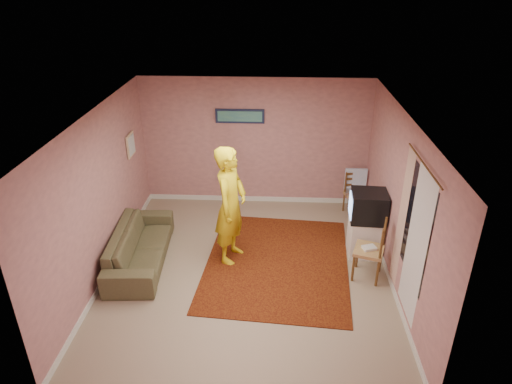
{
  "coord_description": "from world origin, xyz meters",
  "views": [
    {
      "loc": [
        0.43,
        -6.04,
        4.46
      ],
      "look_at": [
        0.1,
        0.6,
        1.15
      ],
      "focal_mm": 32.0,
      "sensor_mm": 36.0,
      "label": 1
    }
  ],
  "objects_px": {
    "crt_tv": "(368,206)",
    "sofa": "(140,246)",
    "chair_b": "(370,243)",
    "person": "(231,205)",
    "chair_a": "(356,190)",
    "tv_cabinet": "(365,237)"
  },
  "relations": [
    {
      "from": "person",
      "to": "crt_tv",
      "type": "bearing_deg",
      "value": -67.82
    },
    {
      "from": "chair_a",
      "to": "sofa",
      "type": "height_order",
      "value": "chair_a"
    },
    {
      "from": "person",
      "to": "sofa",
      "type": "bearing_deg",
      "value": 113.58
    },
    {
      "from": "chair_a",
      "to": "sofa",
      "type": "distance_m",
      "value": 4.22
    },
    {
      "from": "tv_cabinet",
      "to": "chair_a",
      "type": "relative_size",
      "value": 1.45
    },
    {
      "from": "tv_cabinet",
      "to": "person",
      "type": "height_order",
      "value": "person"
    },
    {
      "from": "tv_cabinet",
      "to": "crt_tv",
      "type": "xyz_separation_m",
      "value": [
        -0.01,
        0.0,
        0.59
      ]
    },
    {
      "from": "chair_b",
      "to": "sofa",
      "type": "bearing_deg",
      "value": -75.69
    },
    {
      "from": "tv_cabinet",
      "to": "chair_a",
      "type": "bearing_deg",
      "value": 88.22
    },
    {
      "from": "tv_cabinet",
      "to": "person",
      "type": "relative_size",
      "value": 0.34
    },
    {
      "from": "crt_tv",
      "to": "chair_a",
      "type": "height_order",
      "value": "crt_tv"
    },
    {
      "from": "chair_b",
      "to": "person",
      "type": "bearing_deg",
      "value": -83.0
    },
    {
      "from": "tv_cabinet",
      "to": "sofa",
      "type": "xyz_separation_m",
      "value": [
        -3.75,
        -0.42,
        -0.04
      ]
    },
    {
      "from": "sofa",
      "to": "person",
      "type": "height_order",
      "value": "person"
    },
    {
      "from": "crt_tv",
      "to": "sofa",
      "type": "relative_size",
      "value": 0.3
    },
    {
      "from": "crt_tv",
      "to": "person",
      "type": "height_order",
      "value": "person"
    },
    {
      "from": "chair_b",
      "to": "chair_a",
      "type": "bearing_deg",
      "value": -164.93
    },
    {
      "from": "chair_a",
      "to": "tv_cabinet",
      "type": "bearing_deg",
      "value": -107.07
    },
    {
      "from": "tv_cabinet",
      "to": "sofa",
      "type": "relative_size",
      "value": 0.33
    },
    {
      "from": "tv_cabinet",
      "to": "crt_tv",
      "type": "relative_size",
      "value": 1.1
    },
    {
      "from": "tv_cabinet",
      "to": "chair_b",
      "type": "xyz_separation_m",
      "value": [
        -0.06,
        -0.65,
        0.28
      ]
    },
    {
      "from": "chair_a",
      "to": "sofa",
      "type": "xyz_separation_m",
      "value": [
        -3.79,
        -1.83,
        -0.22
      ]
    }
  ]
}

